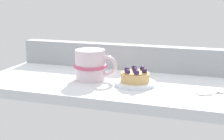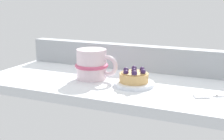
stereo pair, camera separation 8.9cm
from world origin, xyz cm
name	(u,v)px [view 1 (the left image)]	position (x,y,z in cm)	size (l,w,h in cm)	color
ground_plane	(130,86)	(0.00, 0.00, -1.29)	(83.38, 33.70, 2.58)	silver
window_rail_back	(142,58)	(0.00, 14.78, 3.94)	(81.71, 4.14, 7.87)	#9EA3A8
dessert_plate	(135,83)	(2.21, -2.65, 0.48)	(10.70, 10.70, 1.03)	silver
raspberry_tart	(135,76)	(2.21, -2.67, 2.54)	(7.62, 7.62, 3.83)	tan
coffee_mug	(91,65)	(-11.06, -0.75, 4.21)	(12.78, 9.51, 8.53)	silver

